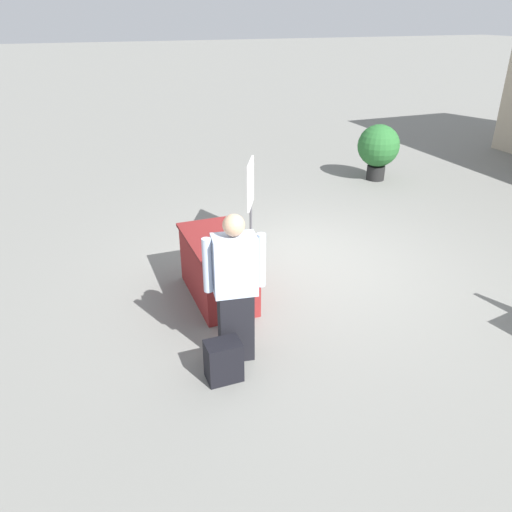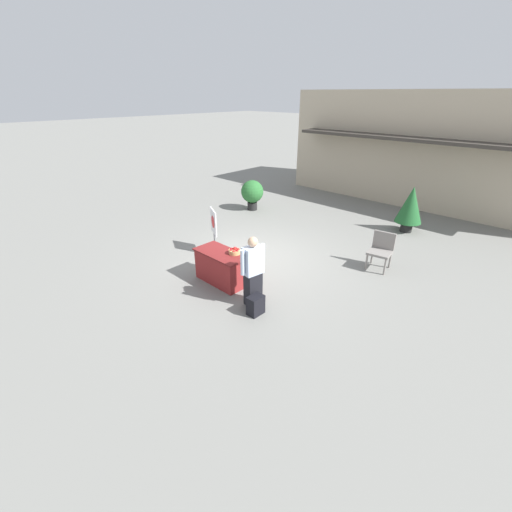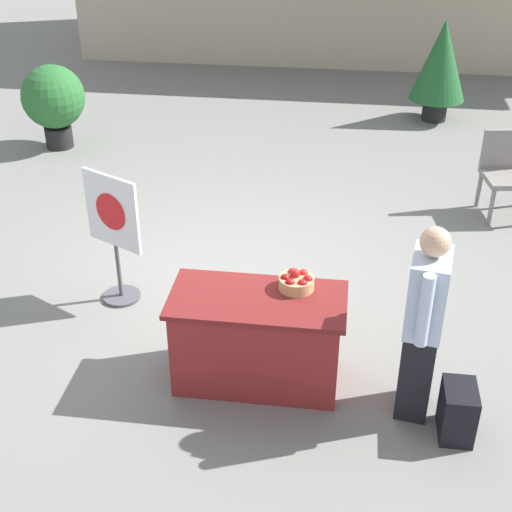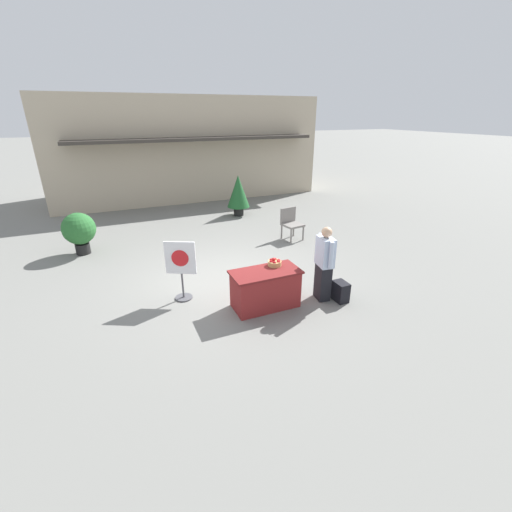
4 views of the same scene
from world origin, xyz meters
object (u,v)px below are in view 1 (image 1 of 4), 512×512
poster_board (251,198)px  display_table (218,268)px  apple_basket (238,241)px  backpack (224,361)px  person_visitor (235,289)px  potted_plant_far_left (378,147)px

poster_board → display_table: bearing=83.1°
apple_basket → poster_board: (-1.72, 0.81, -0.14)m
backpack → poster_board: bearing=154.7°
person_visitor → poster_board: bearing=-14.8°
poster_board → potted_plant_far_left: size_ratio=1.10×
person_visitor → potted_plant_far_left: size_ratio=1.36×
backpack → apple_basket: bearing=154.6°
person_visitor → poster_board: size_ratio=1.24×
potted_plant_far_left → display_table: bearing=-53.0°
apple_basket → backpack: bearing=-25.4°
apple_basket → poster_board: poster_board is taller
apple_basket → backpack: apple_basket is taller
poster_board → backpack: bearing=91.9°
apple_basket → potted_plant_far_left: (-3.73, 4.41, -0.15)m
person_visitor → backpack: 0.70m
display_table → poster_board: poster_board is taller
poster_board → potted_plant_far_left: poster_board is taller
apple_basket → backpack: (1.25, -0.59, -0.64)m
backpack → poster_board: poster_board is taller
person_visitor → backpack: bearing=151.0°
poster_board → person_visitor: bearing=93.6°
display_table → potted_plant_far_left: 5.74m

